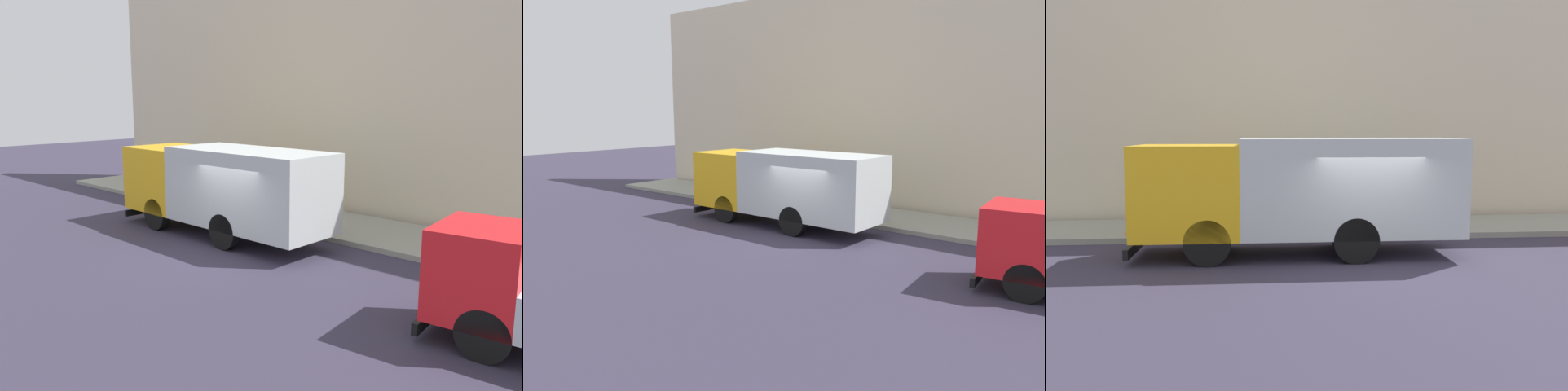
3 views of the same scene
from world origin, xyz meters
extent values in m
plane|color=#352F44|center=(0.00, 0.00, 0.00)|extent=(80.00, 80.00, 0.00)
cube|color=#98998B|center=(4.73, 0.00, 0.08)|extent=(3.46, 30.00, 0.17)
cube|color=beige|center=(6.96, 0.00, 5.07)|extent=(0.50, 30.00, 10.15)
cube|color=yellow|center=(1.27, 4.28, 1.65)|extent=(2.41, 2.55, 2.21)
cube|color=black|center=(1.28, 5.52, 1.92)|extent=(2.01, 0.07, 1.24)
cube|color=silver|center=(1.25, 0.32, 1.73)|extent=(2.43, 5.40, 2.37)
cube|color=black|center=(1.28, 5.60, 0.30)|extent=(2.30, 0.13, 0.24)
cylinder|color=black|center=(0.22, 3.78, 0.54)|extent=(0.31, 1.09, 1.09)
cylinder|color=black|center=(2.31, 3.76, 0.54)|extent=(0.31, 1.09, 1.09)
cylinder|color=black|center=(0.20, 0.32, 0.54)|extent=(0.31, 1.09, 1.09)
cylinder|color=black|center=(2.29, 0.31, 0.54)|extent=(0.31, 1.09, 1.09)
cube|color=red|center=(-0.51, -7.50, 1.33)|extent=(2.15, 1.81, 1.70)
cube|color=black|center=(-0.59, -6.73, 1.53)|extent=(1.67, 0.24, 0.95)
cube|color=black|center=(-0.60, -6.65, 0.26)|extent=(1.91, 0.33, 0.24)
cylinder|color=black|center=(-1.31, -7.91, 0.48)|extent=(0.40, 0.98, 0.96)
cylinder|color=black|center=(0.37, -7.73, 0.48)|extent=(0.40, 0.98, 0.96)
cylinder|color=black|center=(4.97, 4.34, 0.61)|extent=(0.33, 0.33, 0.89)
cylinder|color=maroon|center=(4.97, 4.34, 1.37)|extent=(0.44, 0.44, 0.62)
sphere|color=olive|center=(4.97, 4.34, 1.79)|extent=(0.22, 0.22, 0.22)
cylinder|color=brown|center=(4.01, 5.77, 0.62)|extent=(0.35, 0.35, 0.91)
cylinder|color=#538D45|center=(4.01, 5.77, 1.41)|extent=(0.47, 0.47, 0.67)
sphere|color=#8E6550|center=(4.01, 5.77, 1.86)|extent=(0.22, 0.22, 0.22)
cone|color=orange|center=(3.69, 6.15, 0.51)|extent=(0.48, 0.48, 0.68)
cylinder|color=#4C5156|center=(3.35, 1.06, 1.33)|extent=(0.08, 0.08, 2.33)
cube|color=blue|center=(3.35, 1.08, 2.25)|extent=(0.44, 0.03, 0.36)
camera|label=1|loc=(-10.02, -10.92, 4.47)|focal=36.09mm
camera|label=2|loc=(-13.94, -10.86, 4.57)|focal=35.32mm
camera|label=3|loc=(-12.81, 2.64, 3.08)|focal=39.28mm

